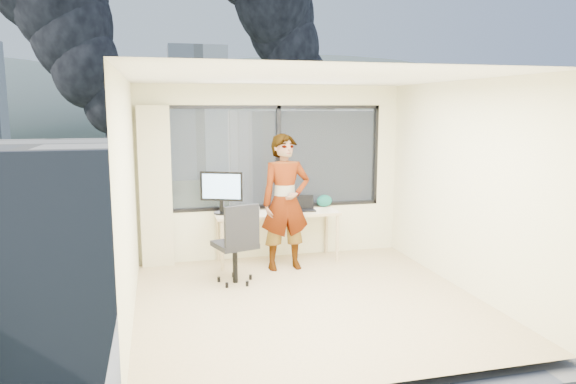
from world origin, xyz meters
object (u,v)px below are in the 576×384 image
object	(u,v)px
monitor	(222,192)
game_console	(250,208)
person	(285,202)
desk	(277,237)
handbag	(324,201)
chair	(235,242)
laptop	(305,204)

from	to	relation	value
monitor	game_console	size ratio (longest dim) A/B	2.25
person	monitor	xyz separation A→B (m)	(-0.84, 0.43, 0.11)
desk	handbag	bearing A→B (deg)	15.18
chair	game_console	bearing A→B (deg)	53.03
monitor	chair	bearing A→B (deg)	-64.75
desk	game_console	size ratio (longest dim) A/B	6.48
monitor	game_console	bearing A→B (deg)	40.36
chair	person	size ratio (longest dim) A/B	0.57
laptop	handbag	distance (m)	0.45
desk	person	xyz separation A→B (m)	(0.04, -0.36, 0.58)
chair	laptop	xyz separation A→B (m)	(1.16, 0.79, 0.31)
desk	chair	bearing A→B (deg)	-132.90
desk	monitor	size ratio (longest dim) A/B	2.88
person	monitor	size ratio (longest dim) A/B	3.06
laptop	desk	bearing A→B (deg)	-177.31
desk	laptop	distance (m)	0.63
desk	chair	size ratio (longest dim) A/B	1.66
monitor	laptop	world-z (taller)	monitor
monitor	laptop	size ratio (longest dim) A/B	1.88
laptop	handbag	xyz separation A→B (m)	(0.39, 0.23, -0.01)
desk	laptop	xyz separation A→B (m)	(0.41, -0.02, 0.48)
game_console	desk	bearing A→B (deg)	-24.14
laptop	monitor	bearing A→B (deg)	-178.98
person	handbag	distance (m)	0.96
game_console	laptop	size ratio (longest dim) A/B	0.84
person	game_console	distance (m)	0.73
chair	handbag	size ratio (longest dim) A/B	4.48
game_console	laptop	xyz separation A→B (m)	(0.79, -0.23, 0.07)
chair	person	distance (m)	0.99
person	laptop	xyz separation A→B (m)	(0.38, 0.35, -0.10)
monitor	person	bearing A→B (deg)	-5.34
chair	laptop	size ratio (longest dim) A/B	3.27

